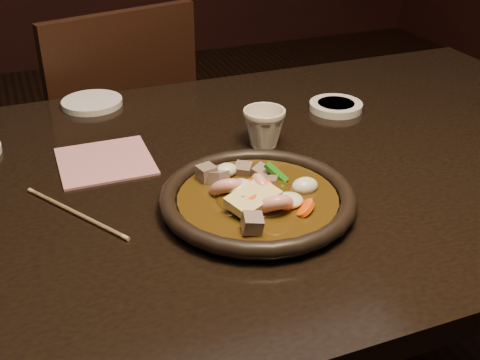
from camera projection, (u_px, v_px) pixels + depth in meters
name	position (u px, v px, depth m)	size (l,w,h in m)	color
table	(242.00, 205.00, 1.09)	(1.60, 0.90, 0.75)	black
chair	(113.00, 148.00, 1.70)	(0.52, 0.52, 0.90)	black
plate	(258.00, 199.00, 0.93)	(0.30, 0.30, 0.03)	black
stirfry	(257.00, 196.00, 0.92)	(0.17, 0.20, 0.06)	#39260A
soy_dish	(336.00, 106.00, 1.27)	(0.11, 0.11, 0.02)	silver
saucer_right	(92.00, 103.00, 1.30)	(0.13, 0.13, 0.01)	silver
tea_cup	(264.00, 127.00, 1.11)	(0.08, 0.07, 0.08)	beige
chopsticks	(76.00, 213.00, 0.91)	(0.13, 0.20, 0.01)	tan
napkin	(105.00, 161.00, 1.07)	(0.16, 0.16, 0.00)	#B8717B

